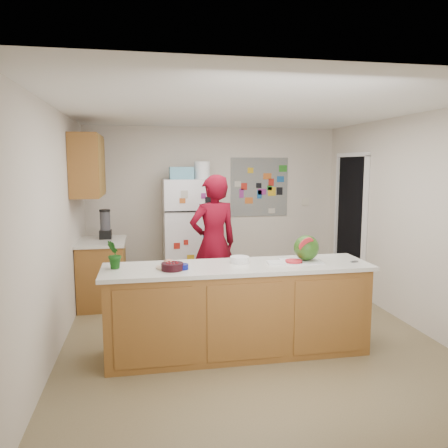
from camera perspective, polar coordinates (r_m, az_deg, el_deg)
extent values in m
cube|color=brown|center=(5.17, 2.82, -14.11)|extent=(4.00, 4.50, 0.02)
cube|color=beige|center=(7.05, -1.34, 2.35)|extent=(4.00, 0.02, 2.50)
cube|color=beige|center=(4.80, -21.15, -0.73)|extent=(0.02, 4.50, 2.50)
cube|color=beige|center=(5.65, 23.15, 0.39)|extent=(0.02, 4.50, 2.50)
cube|color=white|center=(4.83, 3.02, 14.83)|extent=(4.00, 4.50, 0.02)
cube|color=black|center=(6.91, 16.25, 0.02)|extent=(0.03, 0.85, 2.04)
cube|color=brown|center=(4.51, 1.82, -11.32)|extent=(2.60, 0.62, 0.88)
cube|color=silver|center=(4.38, 1.85, -5.63)|extent=(2.68, 0.70, 0.04)
cube|color=brown|center=(6.22, -15.58, -6.33)|extent=(0.60, 0.80, 0.86)
cube|color=silver|center=(6.13, -15.73, -2.24)|extent=(0.64, 0.84, 0.04)
cube|color=brown|center=(6.01, -17.38, 7.28)|extent=(0.35, 1.00, 0.80)
cube|color=silver|center=(6.66, -4.63, -1.45)|extent=(0.75, 0.70, 1.70)
cube|color=#5999B2|center=(6.57, -5.60, 6.65)|extent=(0.35, 0.28, 0.18)
cube|color=slate|center=(7.16, 4.64, 4.83)|extent=(0.95, 0.01, 0.95)
imported|color=#640514|center=(5.68, -1.38, -2.58)|extent=(0.74, 0.58, 1.79)
cylinder|color=black|center=(6.21, -15.25, -0.13)|extent=(0.14, 0.14, 0.38)
cube|color=white|center=(4.58, 10.05, -4.83)|extent=(0.41, 0.32, 0.01)
sphere|color=#325D15|center=(4.59, 10.71, -3.07)|extent=(0.26, 0.26, 0.26)
cylinder|color=#B82A48|center=(4.50, 9.08, -4.82)|extent=(0.17, 0.17, 0.02)
cylinder|color=black|center=(4.19, -6.77, -5.54)|extent=(0.28, 0.28, 0.07)
cylinder|color=white|center=(4.49, 2.06, -4.66)|extent=(0.20, 0.20, 0.06)
cylinder|color=#050C6A|center=(4.22, -5.50, -5.57)|extent=(0.13, 0.13, 0.05)
cylinder|color=beige|center=(4.28, -7.25, -5.63)|extent=(0.29, 0.29, 0.02)
cube|color=white|center=(4.47, 6.81, -5.02)|extent=(0.20, 0.18, 0.02)
cube|color=gray|center=(4.69, 16.65, -4.74)|extent=(0.09, 0.07, 0.01)
imported|color=#113A10|center=(4.31, -14.11, -3.89)|extent=(0.13, 0.16, 0.28)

